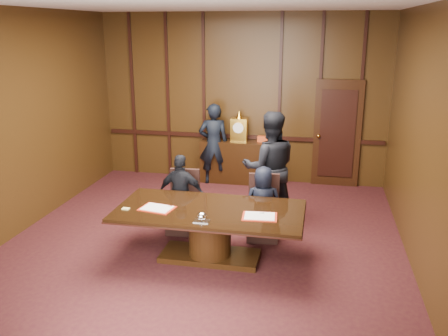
# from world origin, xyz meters

# --- Properties ---
(room) EXTENTS (7.00, 7.04, 3.50)m
(room) POSITION_xyz_m (0.07, 0.14, 1.72)
(room) COLOR black
(room) RESTS_ON ground
(sideboard) EXTENTS (1.60, 0.45, 1.54)m
(sideboard) POSITION_xyz_m (0.00, 3.26, 0.49)
(sideboard) COLOR black
(sideboard) RESTS_ON ground
(conference_table) EXTENTS (2.62, 1.32, 0.76)m
(conference_table) POSITION_xyz_m (0.21, -0.30, 0.51)
(conference_table) COLOR black
(conference_table) RESTS_ON ground
(folder_left) EXTENTS (0.51, 0.40, 0.02)m
(folder_left) POSITION_xyz_m (-0.51, -0.44, 0.77)
(folder_left) COLOR #B42610
(folder_left) RESTS_ON conference_table
(folder_right) EXTENTS (0.48, 0.37, 0.02)m
(folder_right) POSITION_xyz_m (0.93, -0.44, 0.77)
(folder_right) COLOR #B42610
(folder_right) RESTS_ON conference_table
(inkstand) EXTENTS (0.20, 0.14, 0.12)m
(inkstand) POSITION_xyz_m (0.21, -0.75, 0.81)
(inkstand) COLOR white
(inkstand) RESTS_ON conference_table
(notepad) EXTENTS (0.10, 0.07, 0.01)m
(notepad) POSITION_xyz_m (-0.93, -0.54, 0.77)
(notepad) COLOR #DDC66C
(notepad) RESTS_ON conference_table
(chair_left) EXTENTS (0.51, 0.51, 0.99)m
(chair_left) POSITION_xyz_m (-0.44, 0.58, 0.29)
(chair_left) COLOR black
(chair_left) RESTS_ON ground
(chair_right) EXTENTS (0.52, 0.52, 0.99)m
(chair_right) POSITION_xyz_m (0.86, 0.58, 0.29)
(chair_right) COLOR black
(chair_right) RESTS_ON ground
(signatory_left) EXTENTS (0.76, 0.33, 1.29)m
(signatory_left) POSITION_xyz_m (-0.44, 0.50, 0.65)
(signatory_left) COLOR black
(signatory_left) RESTS_ON ground
(signatory_right) EXTENTS (0.63, 0.47, 1.18)m
(signatory_right) POSITION_xyz_m (0.86, 0.50, 0.59)
(signatory_right) COLOR black
(signatory_right) RESTS_ON ground
(witness_left) EXTENTS (0.70, 0.55, 1.70)m
(witness_left) POSITION_xyz_m (-0.51, 3.10, 0.85)
(witness_left) COLOR black
(witness_left) RESTS_ON ground
(witness_right) EXTENTS (1.07, 0.92, 1.89)m
(witness_right) POSITION_xyz_m (0.87, 1.27, 0.95)
(witness_right) COLOR black
(witness_right) RESTS_ON ground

